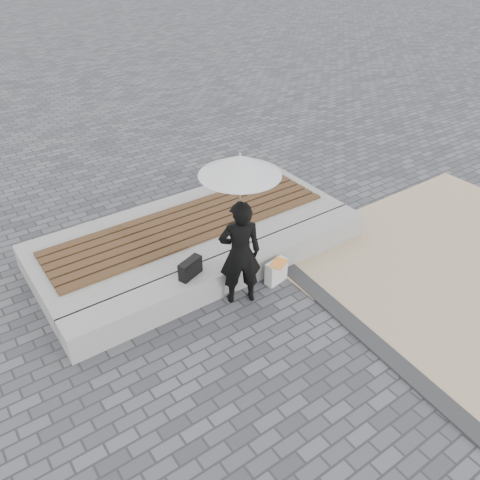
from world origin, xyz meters
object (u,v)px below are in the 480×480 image
woman (240,253)px  parasol (240,165)px  seating_ledge (232,271)px  canvas_tote (276,272)px  handbag (190,268)px

woman → parasol: 1.28m
seating_ledge → woman: woman is taller
seating_ledge → woman: size_ratio=3.18×
seating_ledge → canvas_tote: seating_ledge is taller
woman → handbag: bearing=-11.8°
woman → seating_ledge: bearing=-84.5°
parasol → canvas_tote: parasol is taller
seating_ledge → canvas_tote: (0.53, -0.37, -0.02)m
parasol → handbag: bearing=143.8°
handbag → woman: bearing=-56.0°
canvas_tote → handbag: bearing=152.4°
parasol → handbag: parasol is taller
seating_ledge → canvas_tote: 0.64m
handbag → canvas_tote: size_ratio=1.02×
seating_ledge → handbag: 0.75m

